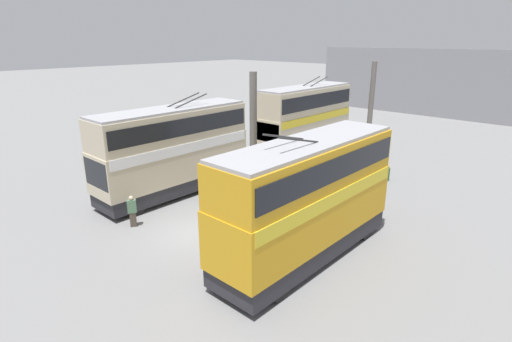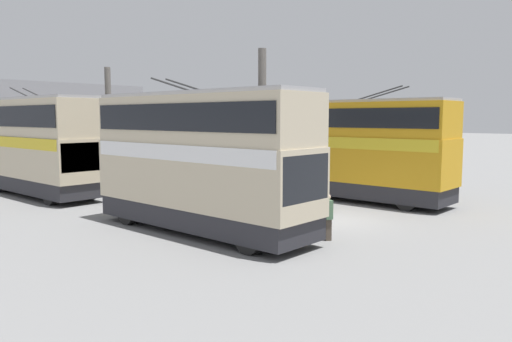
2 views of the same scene
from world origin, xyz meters
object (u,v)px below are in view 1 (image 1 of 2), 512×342
(oil_drum, at_px, (385,174))
(bus_left_near, at_px, (308,193))
(person_by_right_row, at_px, (132,210))
(bus_right_far, at_px, (305,115))
(person_aisle_midway, at_px, (331,160))
(bus_right_mid, at_px, (173,146))

(oil_drum, bearing_deg, bus_left_near, -170.65)
(person_by_right_row, bearing_deg, oil_drum, -79.24)
(bus_right_far, xyz_separation_m, person_by_right_row, (-17.00, -2.09, -2.14))
(bus_left_near, xyz_separation_m, oil_drum, (11.42, 1.88, -2.45))
(bus_right_far, xyz_separation_m, person_aisle_midway, (-3.09, -4.54, -2.12))
(bus_right_mid, bearing_deg, person_aisle_midway, -24.86)
(person_by_right_row, bearing_deg, bus_right_far, -49.97)
(bus_left_near, relative_size, bus_right_far, 0.98)
(bus_right_mid, bearing_deg, bus_right_far, -0.00)
(person_aisle_midway, bearing_deg, bus_right_mid, 71.20)
(bus_right_far, bearing_deg, oil_drum, -105.26)
(bus_left_near, distance_m, bus_right_mid, 10.05)
(person_aisle_midway, xyz_separation_m, oil_drum, (0.87, -3.60, -0.43))
(bus_right_mid, height_order, person_aisle_midway, bus_right_mid)
(bus_right_mid, distance_m, person_aisle_midway, 10.99)
(bus_left_near, height_order, person_by_right_row, bus_left_near)
(person_aisle_midway, bearing_deg, bus_left_near, 123.52)
(bus_right_mid, xyz_separation_m, oil_drum, (10.66, -8.14, -2.48))
(person_aisle_midway, relative_size, person_by_right_row, 1.01)
(bus_left_near, bearing_deg, person_aisle_midway, 27.46)
(bus_left_near, height_order, person_aisle_midway, bus_left_near)
(oil_drum, bearing_deg, bus_right_mid, 142.65)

